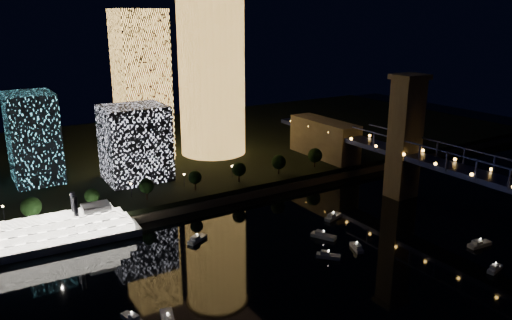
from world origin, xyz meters
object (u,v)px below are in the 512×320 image
Objects in this scene: riverboat at (47,235)px; tower_rectangular at (142,86)px; tower_cylindrical at (212,76)px; truss_bridge at (511,191)px.

tower_rectangular is at bearing 49.85° from riverboat.
truss_bridge is (42.63, -131.53, -27.01)m from tower_cylindrical.
truss_bridge reaches higher than riverboat.
tower_cylindrical is 0.29× the size of truss_bridge.
tower_rectangular is at bearing 117.90° from truss_bridge.
tower_cylindrical reaches higher than riverboat.
truss_bridge is 151.57m from riverboat.
riverboat is at bearing -146.71° from tower_cylindrical.
tower_rectangular is 96.55m from riverboat.
riverboat is at bearing -130.15° from tower_rectangular.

